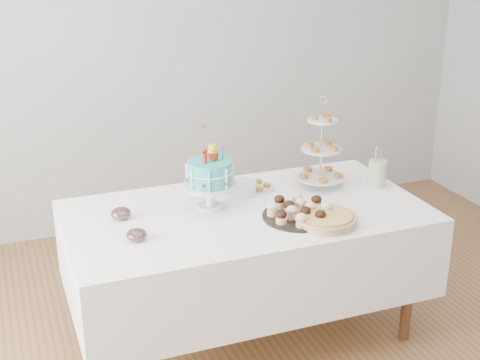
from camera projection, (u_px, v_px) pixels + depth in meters
name	position (u px, v px, depth m)	size (l,w,h in m)	color
walls	(270.00, 120.00, 3.11)	(5.04, 4.04, 2.70)	#9DA0A2
table	(246.00, 248.00, 3.66)	(1.92, 1.02, 0.77)	white
birthday_cake	(210.00, 186.00, 3.56)	(0.30, 0.30, 0.46)	silver
cupcake_tray	(299.00, 210.00, 3.47)	(0.39, 0.39, 0.09)	black
pie	(326.00, 219.00, 3.40)	(0.32, 0.32, 0.05)	tan
tiered_stand	(321.00, 150.00, 3.82)	(0.28, 0.28, 0.54)	silver
plate_stack	(240.00, 188.00, 3.78)	(0.18, 0.18, 0.07)	silver
pastry_plate	(255.00, 187.00, 3.86)	(0.23, 0.23, 0.03)	silver
jam_bowl_a	(137.00, 235.00, 3.22)	(0.10, 0.10, 0.06)	silver
jam_bowl_b	(121.00, 214.00, 3.46)	(0.11, 0.11, 0.06)	silver
utensil_pitcher	(377.00, 172.00, 3.88)	(0.11, 0.11, 0.24)	beige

